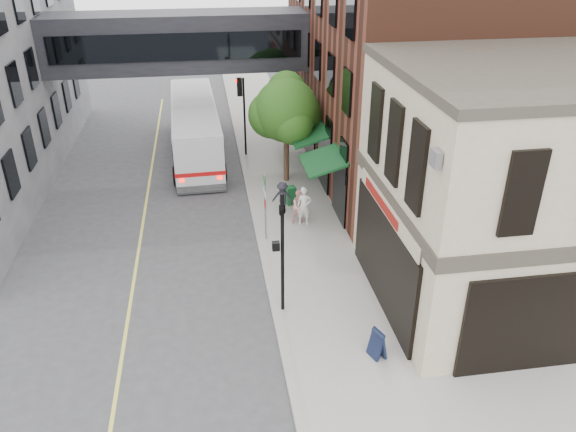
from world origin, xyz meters
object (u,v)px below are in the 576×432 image
object	(u,v)px
pedestrian_a	(304,206)
newspaper_box	(291,195)
sandwich_board	(377,344)
pedestrian_c	(282,198)
pedestrian_b	(299,207)
bus	(195,127)

from	to	relation	value
pedestrian_a	newspaper_box	distance (m)	2.12
pedestrian_a	sandwich_board	bearing A→B (deg)	-76.32
pedestrian_c	newspaper_box	bearing A→B (deg)	87.47
pedestrian_b	pedestrian_a	bearing A→B (deg)	-53.54
pedestrian_a	pedestrian_b	xyz separation A→B (m)	(-0.18, 0.15, -0.10)
pedestrian_a	newspaper_box	bearing A→B (deg)	106.80
pedestrian_b	newspaper_box	bearing A→B (deg)	78.19
pedestrian_c	newspaper_box	world-z (taller)	pedestrian_c
bus	pedestrian_c	bearing A→B (deg)	-65.29
pedestrian_c	pedestrian_a	bearing A→B (deg)	-27.62
pedestrian_b	sandwich_board	world-z (taller)	pedestrian_b
bus	sandwich_board	world-z (taller)	bus
pedestrian_c	bus	bearing A→B (deg)	143.71
pedestrian_a	sandwich_board	size ratio (longest dim) A/B	1.83
newspaper_box	pedestrian_b	bearing A→B (deg)	-100.50
bus	sandwich_board	distance (m)	19.46
pedestrian_a	pedestrian_c	distance (m)	1.45
newspaper_box	sandwich_board	distance (m)	11.07
pedestrian_c	newspaper_box	distance (m)	1.05
pedestrian_c	newspaper_box	xyz separation A→B (m)	(0.52, 0.85, -0.33)
pedestrian_c	sandwich_board	world-z (taller)	pedestrian_c
bus	pedestrian_b	xyz separation A→B (m)	(4.52, -9.54, -0.78)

